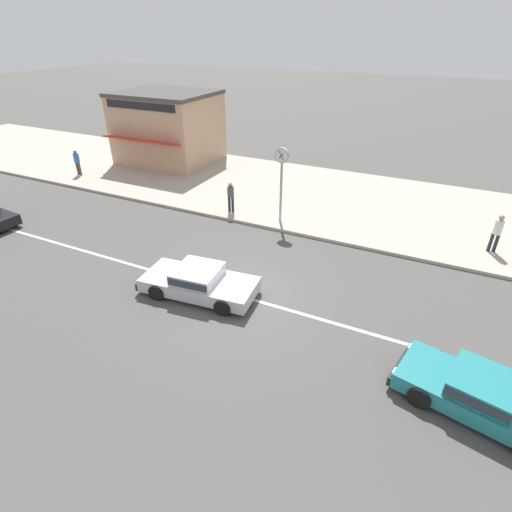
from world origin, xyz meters
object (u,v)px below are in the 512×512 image
Objects in this scene: pedestrian_near_clock at (497,230)px; pedestrian_mid_kerb at (77,161)px; sedan_silver_0 at (198,281)px; sedan_teal_1 at (480,394)px; street_clock at (282,167)px; pedestrian_by_shop at (231,195)px; shopfront_corner_warung at (168,127)px.

pedestrian_mid_kerb is (-23.81, -0.24, -0.07)m from pedestrian_near_clock.
pedestrian_near_clock is 1.07× the size of pedestrian_mid_kerb.
sedan_teal_1 is at bearing -7.59° from sedan_silver_0.
pedestrian_near_clock is (9.37, 1.05, -1.73)m from street_clock.
sedan_teal_1 is 14.10m from pedestrian_by_shop.
pedestrian_by_shop is 10.36m from shopfront_corner_warung.
sedan_silver_0 is 1.01× the size of sedan_teal_1.
pedestrian_near_clock reaches higher than pedestrian_mid_kerb.
sedan_silver_0 is 16.83m from shopfront_corner_warung.
sedan_silver_0 is 2.58× the size of pedestrian_near_clock.
sedan_silver_0 is at bearing -28.51° from pedestrian_mid_kerb.
sedan_silver_0 is at bearing -140.84° from pedestrian_near_clock.
sedan_silver_0 is 2.81× the size of pedestrian_by_shop.
pedestrian_by_shop is (-2.74, -0.06, -1.82)m from street_clock.
shopfront_corner_warung is (-11.00, 6.03, -0.41)m from street_clock.
street_clock is 2.27× the size of pedestrian_mid_kerb.
sedan_teal_1 is 2.57× the size of pedestrian_near_clock.
street_clock is at bearing -28.71° from shopfront_corner_warung.
pedestrian_mid_kerb is at bearing 175.73° from pedestrian_by_shop.
shopfront_corner_warung reaches higher than pedestrian_mid_kerb.
sedan_teal_1 is 0.69× the size of shopfront_corner_warung.
sedan_teal_1 is at bearing -93.20° from pedestrian_near_clock.
sedan_teal_1 is at bearing -42.36° from street_clock.
sedan_teal_1 is (9.19, -1.23, -0.00)m from sedan_silver_0.
sedan_teal_1 is at bearing -34.65° from pedestrian_by_shop.
shopfront_corner_warung reaches higher than pedestrian_by_shop.
pedestrian_near_clock is at bearing 6.42° from street_clock.
shopfront_corner_warung is (3.44, 5.21, 1.40)m from pedestrian_mid_kerb.
pedestrian_by_shop is at bearing -4.27° from pedestrian_mid_kerb.
sedan_silver_0 is at bearing 172.41° from sedan_teal_1.
sedan_silver_0 is 9.27m from sedan_teal_1.
shopfront_corner_warung is (-10.66, 12.87, 1.94)m from sedan_silver_0.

